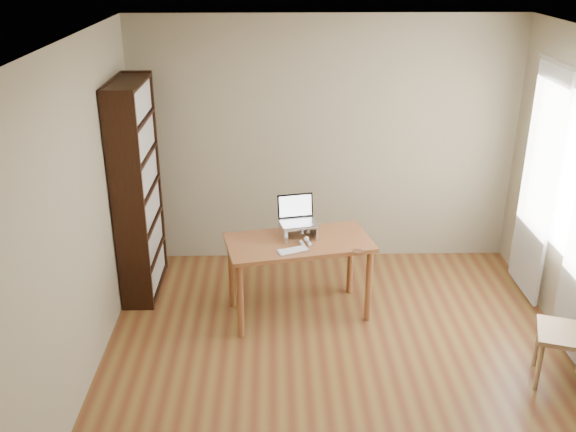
{
  "coord_description": "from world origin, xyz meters",
  "views": [
    {
      "loc": [
        -0.54,
        -4.19,
        3.21
      ],
      "look_at": [
        -0.42,
        1.01,
        1.0
      ],
      "focal_mm": 40.0,
      "sensor_mm": 36.0,
      "label": 1
    }
  ],
  "objects_px": {
    "cat": "(300,229)",
    "chair": "(576,327)",
    "bookshelf": "(138,190)",
    "keyboard": "(293,251)",
    "laptop": "(298,215)",
    "desk": "(299,251)"
  },
  "relations": [
    {
      "from": "desk",
      "to": "cat",
      "type": "bearing_deg",
      "value": 69.27
    },
    {
      "from": "cat",
      "to": "chair",
      "type": "height_order",
      "value": "chair"
    },
    {
      "from": "cat",
      "to": "chair",
      "type": "distance_m",
      "value": 2.41
    },
    {
      "from": "chair",
      "to": "desk",
      "type": "bearing_deg",
      "value": 171.82
    },
    {
      "from": "laptop",
      "to": "cat",
      "type": "distance_m",
      "value": 0.13
    },
    {
      "from": "keyboard",
      "to": "chair",
      "type": "distance_m",
      "value": 2.33
    },
    {
      "from": "keyboard",
      "to": "desk",
      "type": "bearing_deg",
      "value": 54.06
    },
    {
      "from": "desk",
      "to": "keyboard",
      "type": "height_order",
      "value": "keyboard"
    },
    {
      "from": "cat",
      "to": "keyboard",
      "type": "bearing_deg",
      "value": -118.02
    },
    {
      "from": "laptop",
      "to": "bookshelf",
      "type": "bearing_deg",
      "value": 154.02
    },
    {
      "from": "desk",
      "to": "keyboard",
      "type": "distance_m",
      "value": 0.26
    },
    {
      "from": "desk",
      "to": "chair",
      "type": "relative_size",
      "value": 1.5
    },
    {
      "from": "laptop",
      "to": "desk",
      "type": "bearing_deg",
      "value": -101.7
    },
    {
      "from": "bookshelf",
      "to": "chair",
      "type": "xyz_separation_m",
      "value": [
        3.61,
        -1.6,
        -0.55
      ]
    },
    {
      "from": "cat",
      "to": "desk",
      "type": "bearing_deg",
      "value": -114.11
    },
    {
      "from": "desk",
      "to": "cat",
      "type": "relative_size",
      "value": 2.93
    },
    {
      "from": "laptop",
      "to": "chair",
      "type": "relative_size",
      "value": 0.4
    },
    {
      "from": "desk",
      "to": "chair",
      "type": "distance_m",
      "value": 2.36
    },
    {
      "from": "cat",
      "to": "chair",
      "type": "relative_size",
      "value": 0.51
    },
    {
      "from": "laptop",
      "to": "cat",
      "type": "relative_size",
      "value": 0.77
    },
    {
      "from": "bookshelf",
      "to": "keyboard",
      "type": "xyz_separation_m",
      "value": [
        1.46,
        -0.74,
        -0.29
      ]
    },
    {
      "from": "bookshelf",
      "to": "laptop",
      "type": "distance_m",
      "value": 1.57
    }
  ]
}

